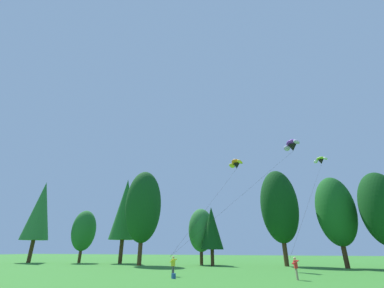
% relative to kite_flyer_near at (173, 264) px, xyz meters
% --- Properties ---
extents(treeline_tree_a, '(4.87, 4.87, 14.85)m').
position_rel_kite_flyer_near_xyz_m(treeline_tree_a, '(-33.92, 15.34, 8.31)').
color(treeline_tree_a, '#472D19').
rests_on(treeline_tree_a, ground_plane).
extents(treeline_tree_b, '(4.25, 4.25, 9.06)m').
position_rel_kite_flyer_near_xyz_m(treeline_tree_b, '(-24.46, 17.15, 4.48)').
color(treeline_tree_b, '#472D19').
rests_on(treeline_tree_b, ground_plane).
extents(treeline_tree_c, '(4.86, 4.86, 14.80)m').
position_rel_kite_flyer_near_xyz_m(treeline_tree_c, '(-16.75, 18.08, 8.28)').
color(treeline_tree_c, '#472D19').
rests_on(treeline_tree_c, ground_plane).
extents(treeline_tree_d, '(5.74, 5.74, 14.58)m').
position_rel_kite_flyer_near_xyz_m(treeline_tree_d, '(-10.79, 13.79, 7.83)').
color(treeline_tree_d, '#472D19').
rests_on(treeline_tree_d, ground_plane).
extents(treeline_tree_e, '(4.12, 4.12, 8.61)m').
position_rel_kite_flyer_near_xyz_m(treeline_tree_e, '(-2.21, 18.21, 4.21)').
color(treeline_tree_e, '#472D19').
rests_on(treeline_tree_e, ground_plane).
extents(treeline_tree_f, '(3.49, 3.49, 8.58)m').
position_rel_kite_flyer_near_xyz_m(treeline_tree_f, '(-0.06, 16.57, 4.38)').
color(treeline_tree_f, '#472D19').
rests_on(treeline_tree_f, ground_plane).
extents(treeline_tree_g, '(5.62, 5.62, 14.14)m').
position_rel_kite_flyer_near_xyz_m(treeline_tree_g, '(10.47, 18.26, 7.56)').
color(treeline_tree_g, '#472D19').
rests_on(treeline_tree_g, ground_plane).
extents(treeline_tree_h, '(5.03, 5.03, 11.95)m').
position_rel_kite_flyer_near_xyz_m(treeline_tree_h, '(17.77, 16.26, 6.23)').
color(treeline_tree_h, '#472D19').
rests_on(treeline_tree_h, ground_plane).
extents(treeline_tree_i, '(4.88, 4.88, 11.40)m').
position_rel_kite_flyer_near_xyz_m(treeline_tree_i, '(22.22, 12.97, 5.90)').
color(treeline_tree_i, '#472D19').
rests_on(treeline_tree_i, ground_plane).
extents(kite_flyer_near, '(0.58, 0.62, 1.69)m').
position_rel_kite_flyer_near_xyz_m(kite_flyer_near, '(0.00, 0.00, 0.00)').
color(kite_flyer_near, '#4C4C51').
rests_on(kite_flyer_near, ground_plane).
extents(kite_flyer_mid, '(0.59, 0.62, 1.69)m').
position_rel_kite_flyer_near_xyz_m(kite_flyer_mid, '(10.57, 0.18, 0.00)').
color(kite_flyer_mid, gray).
rests_on(kite_flyer_mid, ground_plane).
extents(parafoil_kite_high_purple, '(15.04, 16.54, 16.34)m').
position_rel_kite_flyer_near_xyz_m(parafoil_kite_high_purple, '(13.38, 14.72, 16.03)').
color(parafoil_kite_high_purple, purple).
extents(parafoil_kite_mid_lime_white, '(6.75, 11.35, 11.85)m').
position_rel_kite_flyer_near_xyz_m(parafoil_kite_mid_lime_white, '(16.09, 10.56, 11.95)').
color(parafoil_kite_mid_lime_white, '#93D633').
extents(parafoil_kite_far_orange, '(6.66, 12.86, 12.97)m').
position_rel_kite_flyer_near_xyz_m(parafoil_kite_far_orange, '(5.03, 11.56, 12.86)').
color(parafoil_kite_far_orange, orange).
extents(backpack, '(0.40, 0.39, 0.40)m').
position_rel_kite_flyer_near_xyz_m(backpack, '(0.70, -1.66, -0.80)').
color(backpack, '#234C89').
rests_on(backpack, ground_plane).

